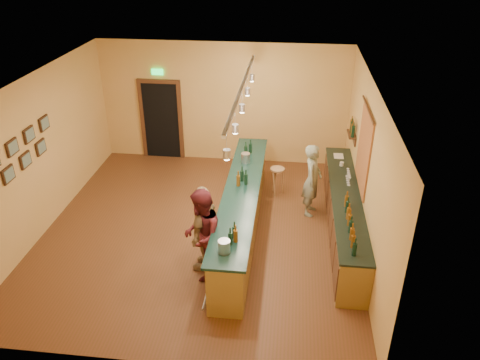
# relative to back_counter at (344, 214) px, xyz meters

# --- Properties ---
(floor) EXTENTS (7.00, 7.00, 0.00)m
(floor) POSITION_rel_back_counter_xyz_m (-2.97, -0.18, -0.49)
(floor) COLOR brown
(floor) RESTS_ON ground
(ceiling) EXTENTS (6.50, 7.00, 0.02)m
(ceiling) POSITION_rel_back_counter_xyz_m (-2.97, -0.18, 2.71)
(ceiling) COLOR silver
(ceiling) RESTS_ON wall_back
(wall_back) EXTENTS (6.50, 0.02, 3.20)m
(wall_back) POSITION_rel_back_counter_xyz_m (-2.97, 3.32, 1.11)
(wall_back) COLOR gold
(wall_back) RESTS_ON floor
(wall_front) EXTENTS (6.50, 0.02, 3.20)m
(wall_front) POSITION_rel_back_counter_xyz_m (-2.97, -3.68, 1.11)
(wall_front) COLOR gold
(wall_front) RESTS_ON floor
(wall_left) EXTENTS (0.02, 7.00, 3.20)m
(wall_left) POSITION_rel_back_counter_xyz_m (-6.22, -0.18, 1.11)
(wall_left) COLOR gold
(wall_left) RESTS_ON floor
(wall_right) EXTENTS (0.02, 7.00, 3.20)m
(wall_right) POSITION_rel_back_counter_xyz_m (0.28, -0.18, 1.11)
(wall_right) COLOR gold
(wall_right) RESTS_ON floor
(doorway) EXTENTS (1.15, 0.09, 2.48)m
(doorway) POSITION_rel_back_counter_xyz_m (-4.67, 3.30, 0.64)
(doorway) COLOR black
(doorway) RESTS_ON wall_back
(tapestry) EXTENTS (0.03, 1.40, 1.60)m
(tapestry) POSITION_rel_back_counter_xyz_m (0.26, 0.22, 1.36)
(tapestry) COLOR maroon
(tapestry) RESTS_ON wall_right
(bottle_shelf) EXTENTS (0.17, 0.55, 0.54)m
(bottle_shelf) POSITION_rel_back_counter_xyz_m (0.20, 1.72, 1.18)
(bottle_shelf) COLOR #432714
(bottle_shelf) RESTS_ON wall_right
(picture_grid) EXTENTS (0.06, 2.20, 0.70)m
(picture_grid) POSITION_rel_back_counter_xyz_m (-6.18, -0.93, 1.46)
(picture_grid) COLOR #382111
(picture_grid) RESTS_ON wall_left
(back_counter) EXTENTS (0.60, 4.55, 1.27)m
(back_counter) POSITION_rel_back_counter_xyz_m (0.00, 0.00, 0.00)
(back_counter) COLOR olive
(back_counter) RESTS_ON floor
(tasting_bar) EXTENTS (0.73, 5.10, 1.38)m
(tasting_bar) POSITION_rel_back_counter_xyz_m (-2.09, -0.18, 0.12)
(tasting_bar) COLOR olive
(tasting_bar) RESTS_ON floor
(pendant_track) EXTENTS (0.11, 4.60, 0.50)m
(pendant_track) POSITION_rel_back_counter_xyz_m (-2.09, -0.18, 2.50)
(pendant_track) COLOR silver
(pendant_track) RESTS_ON ceiling
(bartender) EXTENTS (0.50, 0.66, 1.65)m
(bartender) POSITION_rel_back_counter_xyz_m (-0.66, 0.77, 0.34)
(bartender) COLOR gray
(bartender) RESTS_ON floor
(customer_a) EXTENTS (0.73, 0.90, 1.75)m
(customer_a) POSITION_rel_back_counter_xyz_m (-2.64, -1.61, 0.39)
(customer_a) COLOR #59191E
(customer_a) RESTS_ON floor
(customer_b) EXTENTS (0.60, 1.07, 1.71)m
(customer_b) POSITION_rel_back_counter_xyz_m (-2.64, -1.37, 0.37)
(customer_b) COLOR #997A51
(customer_b) RESTS_ON floor
(bar_stool) EXTENTS (0.33, 0.33, 0.69)m
(bar_stool) POSITION_rel_back_counter_xyz_m (-1.44, 1.52, 0.06)
(bar_stool) COLOR #A36E49
(bar_stool) RESTS_ON floor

